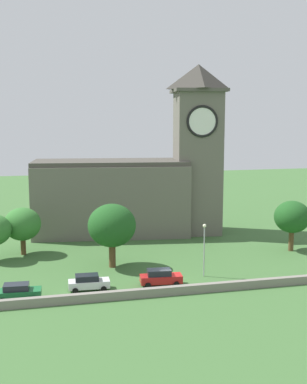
# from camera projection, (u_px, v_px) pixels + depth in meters

# --- Properties ---
(ground_plane) EXTENTS (200.00, 200.00, 0.00)m
(ground_plane) POSITION_uv_depth(u_px,v_px,m) (145.00, 250.00, 71.16)
(ground_plane) COLOR #3D6633
(church) EXTENTS (31.88, 13.06, 27.59)m
(church) POSITION_uv_depth(u_px,v_px,m) (140.00, 181.00, 80.37)
(church) COLOR #666056
(church) RESTS_ON ground
(quay_barrier) EXTENTS (56.37, 0.70, 0.96)m
(quay_barrier) POSITION_uv_depth(u_px,v_px,m) (181.00, 290.00, 53.25)
(quay_barrier) COLOR gray
(quay_barrier) RESTS_ON ground
(car_green) EXTENTS (4.74, 2.35, 1.78)m
(car_green) POSITION_uv_depth(u_px,v_px,m) (18.00, 292.00, 51.45)
(car_green) COLOR #1E6B38
(car_green) RESTS_ON ground
(car_white) EXTENTS (4.62, 2.20, 1.79)m
(car_white) POSITION_uv_depth(u_px,v_px,m) (88.00, 282.00, 54.43)
(car_white) COLOR silver
(car_white) RESTS_ON ground
(car_red) EXTENTS (4.92, 2.37, 1.91)m
(car_red) POSITION_uv_depth(u_px,v_px,m) (161.00, 277.00, 55.96)
(car_red) COLOR red
(car_red) RESTS_ON ground
(streetlamp_west_mid) EXTENTS (0.44, 0.44, 6.49)m
(streetlamp_west_mid) POSITION_uv_depth(u_px,v_px,m) (204.00, 241.00, 58.68)
(streetlamp_west_mid) COLOR #9EA0A5
(streetlamp_west_mid) RESTS_ON ground
(tree_riverside_west) EXTENTS (6.14, 6.14, 8.25)m
(tree_riverside_west) POSITION_uv_depth(u_px,v_px,m) (112.00, 226.00, 62.26)
(tree_riverside_west) COLOR brown
(tree_riverside_west) RESTS_ON ground
(tree_by_tower) EXTENTS (5.13, 5.13, 7.31)m
(tree_by_tower) POSITION_uv_depth(u_px,v_px,m) (292.00, 217.00, 70.06)
(tree_by_tower) COLOR brown
(tree_by_tower) RESTS_ON ground
(tree_riverside_east) EXTENTS (5.13, 5.13, 6.69)m
(tree_riverside_east) POSITION_uv_depth(u_px,v_px,m) (22.00, 224.00, 68.21)
(tree_riverside_east) COLOR brown
(tree_riverside_east) RESTS_ON ground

